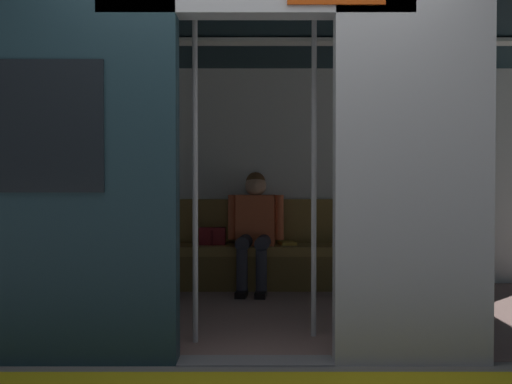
% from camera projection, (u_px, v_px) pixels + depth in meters
% --- Properties ---
extents(ground_plane, '(60.00, 60.00, 0.00)m').
position_uv_depth(ground_plane, '(256.00, 362.00, 3.34)').
color(ground_plane, gray).
extents(platform_edge_strip, '(8.00, 0.24, 0.01)m').
position_uv_depth(platform_edge_strip, '(256.00, 379.00, 3.04)').
color(platform_edge_strip, yellow).
rests_on(platform_edge_strip, ground_plane).
extents(train_car, '(6.40, 2.77, 2.36)m').
position_uv_depth(train_car, '(249.00, 121.00, 4.51)').
color(train_car, silver).
rests_on(train_car, ground_plane).
extents(bench_seat, '(3.29, 0.44, 0.43)m').
position_uv_depth(bench_seat, '(256.00, 256.00, 5.59)').
color(bench_seat, olive).
rests_on(bench_seat, ground_plane).
extents(person_seated, '(0.55, 0.70, 1.16)m').
position_uv_depth(person_seated, '(255.00, 223.00, 5.53)').
color(person_seated, '#CC5933').
rests_on(person_seated, ground_plane).
extents(handbag, '(0.26, 0.15, 0.17)m').
position_uv_depth(handbag, '(212.00, 236.00, 5.66)').
color(handbag, maroon).
rests_on(handbag, bench_seat).
extents(book, '(0.19, 0.24, 0.03)m').
position_uv_depth(book, '(287.00, 243.00, 5.67)').
color(book, gold).
rests_on(book, bench_seat).
extents(grab_pole_door, '(0.04, 0.04, 2.22)m').
position_uv_depth(grab_pole_door, '(195.00, 176.00, 3.71)').
color(grab_pole_door, silver).
rests_on(grab_pole_door, ground_plane).
extents(grab_pole_far, '(0.04, 0.04, 2.22)m').
position_uv_depth(grab_pole_far, '(314.00, 176.00, 3.86)').
color(grab_pole_far, silver).
rests_on(grab_pole_far, ground_plane).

